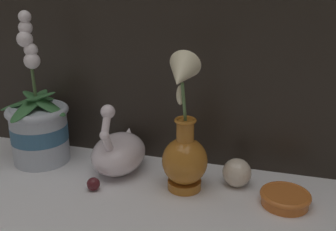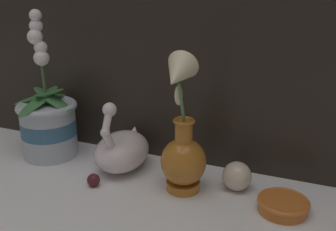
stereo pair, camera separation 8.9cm
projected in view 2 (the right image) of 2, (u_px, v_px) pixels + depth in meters
The scene contains 7 objects.
ground_plane at pixel (131, 204), 0.86m from camera, with size 2.80×2.80×0.00m, color white.
orchid_potted_plant at pixel (48, 121), 1.06m from camera, with size 0.20×0.20×0.39m.
swan_figurine at pixel (123, 149), 1.00m from camera, with size 0.13×0.19×0.19m.
blue_vase at pixel (182, 146), 0.87m from camera, with size 0.10×0.14×0.33m.
glass_sphere at pixel (237, 176), 0.91m from camera, with size 0.07×0.07×0.07m.
amber_dish at pixel (283, 204), 0.82m from camera, with size 0.11×0.11×0.03m.
glass_bauble at pixel (93, 180), 0.93m from camera, with size 0.03×0.03×0.03m.
Camera 2 is at (0.35, -0.65, 0.47)m, focal length 42.00 mm.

